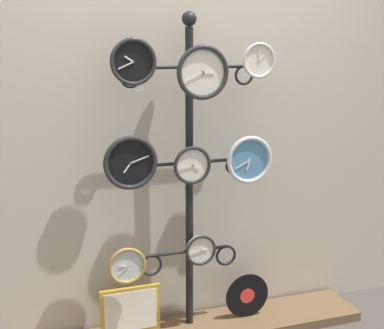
{
  "coord_description": "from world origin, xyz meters",
  "views": [
    {
      "loc": [
        -0.95,
        -2.49,
        1.78
      ],
      "look_at": [
        0.0,
        0.36,
        1.09
      ],
      "focal_mm": 50.0,
      "sensor_mm": 36.0,
      "label": 1
    }
  ],
  "objects_px": {
    "clock_bottom_left": "(127,266)",
    "clock_top_right": "(259,61)",
    "clock_bottom_center": "(201,250)",
    "clock_middle_right": "(249,160)",
    "picture_frame": "(131,310)",
    "display_stand": "(189,212)",
    "clock_top_left": "(133,62)",
    "clock_middle_left": "(130,163)",
    "clock_middle_center": "(192,165)",
    "vinyl_record": "(247,296)",
    "clock_top_center": "(203,72)"
  },
  "relations": [
    {
      "from": "display_stand",
      "to": "clock_middle_right",
      "type": "distance_m",
      "value": 0.48
    },
    {
      "from": "clock_top_left",
      "to": "clock_middle_left",
      "type": "height_order",
      "value": "clock_top_left"
    },
    {
      "from": "clock_top_left",
      "to": "clock_top_right",
      "type": "xyz_separation_m",
      "value": [
        0.72,
        -0.02,
        -0.0
      ]
    },
    {
      "from": "clock_middle_center",
      "to": "picture_frame",
      "type": "height_order",
      "value": "clock_middle_center"
    },
    {
      "from": "clock_middle_right",
      "to": "vinyl_record",
      "type": "xyz_separation_m",
      "value": [
        0.04,
        0.07,
        -0.9
      ]
    },
    {
      "from": "display_stand",
      "to": "clock_middle_right",
      "type": "xyz_separation_m",
      "value": [
        0.33,
        -0.12,
        0.32
      ]
    },
    {
      "from": "display_stand",
      "to": "clock_bottom_left",
      "type": "relative_size",
      "value": 8.86
    },
    {
      "from": "clock_top_center",
      "to": "picture_frame",
      "type": "relative_size",
      "value": 0.83
    },
    {
      "from": "clock_top_right",
      "to": "clock_bottom_center",
      "type": "xyz_separation_m",
      "value": [
        -0.35,
        0.0,
        -1.1
      ]
    },
    {
      "from": "clock_top_right",
      "to": "clock_middle_right",
      "type": "relative_size",
      "value": 0.71
    },
    {
      "from": "clock_bottom_left",
      "to": "display_stand",
      "type": "bearing_deg",
      "value": 14.44
    },
    {
      "from": "display_stand",
      "to": "picture_frame",
      "type": "distance_m",
      "value": 0.69
    },
    {
      "from": "clock_top_left",
      "to": "clock_bottom_left",
      "type": "height_order",
      "value": "clock_top_left"
    },
    {
      "from": "clock_middle_right",
      "to": "clock_bottom_center",
      "type": "bearing_deg",
      "value": 176.1
    },
    {
      "from": "clock_top_left",
      "to": "picture_frame",
      "type": "relative_size",
      "value": 0.7
    },
    {
      "from": "clock_top_right",
      "to": "display_stand",
      "type": "bearing_deg",
      "value": 165.67
    },
    {
      "from": "clock_top_left",
      "to": "clock_top_center",
      "type": "height_order",
      "value": "clock_top_left"
    },
    {
      "from": "clock_middle_left",
      "to": "vinyl_record",
      "type": "xyz_separation_m",
      "value": [
        0.74,
        0.04,
        -0.93
      ]
    },
    {
      "from": "clock_top_left",
      "to": "clock_top_right",
      "type": "distance_m",
      "value": 0.72
    },
    {
      "from": "clock_middle_center",
      "to": "vinyl_record",
      "type": "xyz_separation_m",
      "value": [
        0.38,
        0.03,
        -0.89
      ]
    },
    {
      "from": "clock_top_right",
      "to": "clock_bottom_left",
      "type": "bearing_deg",
      "value": -179.5
    },
    {
      "from": "clock_middle_left",
      "to": "vinyl_record",
      "type": "relative_size",
      "value": 1.04
    },
    {
      "from": "clock_top_center",
      "to": "clock_bottom_center",
      "type": "height_order",
      "value": "clock_top_center"
    },
    {
      "from": "clock_top_right",
      "to": "clock_bottom_center",
      "type": "distance_m",
      "value": 1.16
    },
    {
      "from": "clock_middle_left",
      "to": "clock_bottom_center",
      "type": "bearing_deg",
      "value": -0.51
    },
    {
      "from": "clock_top_right",
      "to": "clock_bottom_center",
      "type": "height_order",
      "value": "clock_top_right"
    },
    {
      "from": "picture_frame",
      "to": "clock_middle_right",
      "type": "bearing_deg",
      "value": -8.8
    },
    {
      "from": "vinyl_record",
      "to": "clock_bottom_left",
      "type": "bearing_deg",
      "value": -175.96
    },
    {
      "from": "clock_middle_center",
      "to": "clock_bottom_left",
      "type": "xyz_separation_m",
      "value": [
        -0.4,
        -0.02,
        -0.55
      ]
    },
    {
      "from": "clock_bottom_left",
      "to": "clock_bottom_center",
      "type": "relative_size",
      "value": 1.16
    },
    {
      "from": "clock_middle_left",
      "to": "clock_bottom_left",
      "type": "xyz_separation_m",
      "value": [
        -0.04,
        -0.01,
        -0.59
      ]
    },
    {
      "from": "clock_middle_center",
      "to": "clock_bottom_center",
      "type": "distance_m",
      "value": 0.52
    },
    {
      "from": "clock_bottom_left",
      "to": "clock_top_right",
      "type": "bearing_deg",
      "value": 0.5
    },
    {
      "from": "display_stand",
      "to": "clock_middle_center",
      "type": "height_order",
      "value": "display_stand"
    },
    {
      "from": "clock_middle_right",
      "to": "vinyl_record",
      "type": "distance_m",
      "value": 0.91
    },
    {
      "from": "clock_bottom_center",
      "to": "clock_middle_right",
      "type": "bearing_deg",
      "value": -3.9
    },
    {
      "from": "clock_top_left",
      "to": "clock_middle_center",
      "type": "bearing_deg",
      "value": -0.55
    },
    {
      "from": "clock_bottom_left",
      "to": "picture_frame",
      "type": "bearing_deg",
      "value": 71.68
    },
    {
      "from": "clock_middle_right",
      "to": "clock_middle_center",
      "type": "bearing_deg",
      "value": 174.32
    },
    {
      "from": "clock_bottom_center",
      "to": "clock_top_center",
      "type": "bearing_deg",
      "value": -87.65
    },
    {
      "from": "display_stand",
      "to": "clock_middle_center",
      "type": "relative_size",
      "value": 8.68
    },
    {
      "from": "clock_middle_center",
      "to": "display_stand",
      "type": "bearing_deg",
      "value": 82.77
    },
    {
      "from": "clock_top_center",
      "to": "clock_bottom_left",
      "type": "distance_m",
      "value": 1.17
    },
    {
      "from": "clock_top_center",
      "to": "clock_bottom_left",
      "type": "height_order",
      "value": "clock_top_center"
    },
    {
      "from": "clock_top_left",
      "to": "clock_bottom_left",
      "type": "relative_size",
      "value": 1.15
    },
    {
      "from": "clock_middle_right",
      "to": "picture_frame",
      "type": "relative_size",
      "value": 0.79
    },
    {
      "from": "clock_top_center",
      "to": "clock_top_left",
      "type": "bearing_deg",
      "value": 174.61
    },
    {
      "from": "clock_top_center",
      "to": "clock_middle_left",
      "type": "bearing_deg",
      "value": 176.92
    },
    {
      "from": "clock_top_center",
      "to": "clock_middle_center",
      "type": "height_order",
      "value": "clock_top_center"
    },
    {
      "from": "display_stand",
      "to": "clock_middle_left",
      "type": "bearing_deg",
      "value": -165.78
    }
  ]
}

